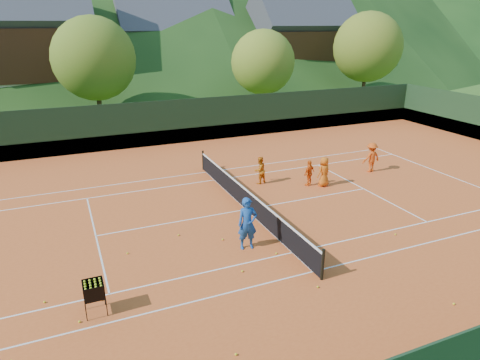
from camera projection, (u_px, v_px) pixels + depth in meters
name	position (u px, v px, depth m)	size (l,w,h in m)	color
ground	(246.00, 210.00, 18.95)	(400.00, 400.00, 0.00)	#2E541A
clay_court	(246.00, 210.00, 18.95)	(40.00, 24.00, 0.02)	#C65020
coach	(247.00, 224.00, 15.38)	(0.72, 0.47, 1.96)	#184A9D
student_a	(260.00, 170.00, 21.80)	(0.69, 0.54, 1.41)	orange
student_b	(309.00, 173.00, 21.54)	(0.78, 0.32, 1.33)	orange
student_c	(324.00, 172.00, 21.44)	(0.74, 0.48, 1.51)	#CD5B12
student_d	(371.00, 157.00, 23.51)	(1.06, 0.61, 1.65)	#D64C13
tennis_ball_3	(178.00, 235.00, 16.59)	(0.07, 0.07, 0.07)	yellow
tennis_ball_4	(276.00, 253.00, 15.26)	(0.07, 0.07, 0.07)	yellow
tennis_ball_5	(395.00, 234.00, 16.64)	(0.07, 0.07, 0.07)	yellow
tennis_ball_6	(223.00, 239.00, 16.25)	(0.07, 0.07, 0.07)	yellow
tennis_ball_7	(454.00, 304.00, 12.52)	(0.07, 0.07, 0.07)	yellow
tennis_ball_8	(80.00, 322.00, 11.78)	(0.07, 0.07, 0.07)	yellow
tennis_ball_9	(102.00, 300.00, 12.72)	(0.07, 0.07, 0.07)	yellow
tennis_ball_10	(242.00, 271.00, 14.17)	(0.07, 0.07, 0.07)	yellow
tennis_ball_11	(311.00, 253.00, 15.26)	(0.07, 0.07, 0.07)	yellow
tennis_ball_12	(305.00, 254.00, 15.22)	(0.07, 0.07, 0.07)	yellow
tennis_ball_13	(127.00, 253.00, 15.27)	(0.07, 0.07, 0.07)	yellow
tennis_ball_14	(44.00, 302.00, 12.61)	(0.07, 0.07, 0.07)	yellow
tennis_ball_16	(318.00, 287.00, 13.33)	(0.07, 0.07, 0.07)	yellow
tennis_ball_17	(236.00, 354.00, 10.62)	(0.07, 0.07, 0.07)	yellow
court_lines	(246.00, 209.00, 18.94)	(23.83, 11.03, 0.00)	white
tennis_net	(246.00, 199.00, 18.77)	(0.10, 12.07, 1.10)	black
perimeter_fence	(247.00, 183.00, 18.51)	(40.40, 24.24, 3.00)	black
ball_hopper	(94.00, 290.00, 11.95)	(0.57, 0.57, 1.00)	black
chalet_left	(15.00, 48.00, 39.20)	(13.80, 9.93, 12.92)	beige
chalet_mid	(174.00, 49.00, 48.78)	(12.65, 8.82, 11.45)	beige
chalet_right	(298.00, 46.00, 50.39)	(11.50, 8.82, 11.91)	beige
tree_b	(94.00, 59.00, 32.94)	(6.40, 6.40, 8.40)	#3E2918
tree_c	(263.00, 62.00, 37.46)	(5.60, 5.60, 7.35)	#3D2518
tree_d	(367.00, 47.00, 42.41)	(6.80, 6.80, 8.93)	#3C2518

